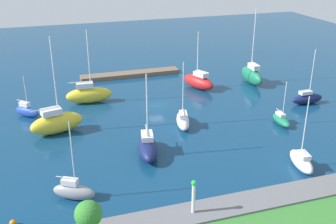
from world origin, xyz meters
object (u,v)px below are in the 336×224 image
at_px(sailboat_navy_inner_mooring, 148,147).
at_px(sailboat_white_near_pier, 183,120).
at_px(sailboat_blue_along_channel, 27,111).
at_px(sailboat_green_outer_mooring, 252,75).
at_px(sailboat_navy_by_breakwater, 307,98).
at_px(mooring_buoy_orange, 13,223).
at_px(sailboat_yellow_lone_south, 56,122).
at_px(sailboat_gray_far_south, 74,191).
at_px(park_tree_center, 88,215).
at_px(sailboat_yellow_far_north, 89,94).
at_px(harbor_beacon, 194,194).
at_px(sailboat_green_west_end, 281,120).
at_px(pier_dock, 130,74).
at_px(sailboat_red_center_basin, 199,81).
at_px(sailboat_white_off_beacon, 301,161).

relative_size(sailboat_navy_inner_mooring, sailboat_white_near_pier, 1.13).
relative_size(sailboat_blue_along_channel, sailboat_green_outer_mooring, 0.48).
distance_m(sailboat_navy_by_breakwater, mooring_buoy_orange, 51.67).
relative_size(sailboat_yellow_lone_south, mooring_buoy_orange, 21.06).
relative_size(sailboat_gray_far_south, sailboat_yellow_lone_south, 0.66).
xyz_separation_m(park_tree_center, sailboat_yellow_far_north, (-4.93, -38.06, -2.98)).
xyz_separation_m(harbor_beacon, sailboat_yellow_lone_south, (11.74, -25.43, -1.54)).
height_order(park_tree_center, sailboat_green_west_end, sailboat_green_west_end).
height_order(sailboat_blue_along_channel, sailboat_green_outer_mooring, sailboat_green_outer_mooring).
bearing_deg(harbor_beacon, sailboat_white_near_pier, -107.21).
bearing_deg(pier_dock, mooring_buoy_orange, 63.26).
bearing_deg(sailboat_navy_inner_mooring, sailboat_red_center_basin, 155.25).
relative_size(pier_dock, sailboat_white_near_pier, 2.05).
bearing_deg(pier_dock, harbor_beacon, 84.48).
height_order(sailboat_yellow_lone_south, mooring_buoy_orange, sailboat_yellow_lone_south).
bearing_deg(sailboat_yellow_far_north, mooring_buoy_orange, -107.44).
xyz_separation_m(park_tree_center, sailboat_green_west_end, (-32.02, -19.73, -3.81)).
bearing_deg(sailboat_red_center_basin, sailboat_white_near_pier, 126.62).
bearing_deg(sailboat_green_outer_mooring, mooring_buoy_orange, 128.67).
bearing_deg(sailboat_white_off_beacon, sailboat_green_west_end, -11.91).
distance_m(park_tree_center, sailboat_red_center_basin, 47.04).
bearing_deg(sailboat_green_west_end, sailboat_red_center_basin, -159.08).
xyz_separation_m(park_tree_center, sailboat_green_outer_mooring, (-37.19, -38.70, -2.82)).
bearing_deg(sailboat_white_near_pier, harbor_beacon, 177.54).
relative_size(harbor_beacon, sailboat_red_center_basin, 0.34).
bearing_deg(sailboat_red_center_basin, pier_dock, 19.30).
distance_m(sailboat_gray_far_south, sailboat_red_center_basin, 39.79).
bearing_deg(sailboat_navy_inner_mooring, harbor_beacon, 14.00).
bearing_deg(sailboat_navy_inner_mooring, sailboat_yellow_far_north, -156.40).
bearing_deg(sailboat_navy_inner_mooring, park_tree_center, -19.43).
distance_m(sailboat_yellow_lone_south, sailboat_green_outer_mooring, 40.09).
xyz_separation_m(harbor_beacon, sailboat_white_near_pier, (-6.79, -21.92, -2.22)).
relative_size(sailboat_yellow_lone_south, sailboat_white_off_beacon, 1.51).
relative_size(sailboat_yellow_far_north, sailboat_navy_inner_mooring, 1.12).
relative_size(park_tree_center, sailboat_white_near_pier, 0.49).
bearing_deg(sailboat_green_west_end, sailboat_navy_inner_mooring, -78.31).
bearing_deg(mooring_buoy_orange, sailboat_gray_far_south, -156.11).
height_order(sailboat_yellow_far_north, sailboat_yellow_lone_south, sailboat_yellow_lone_south).
xyz_separation_m(sailboat_blue_along_channel, sailboat_green_outer_mooring, (-42.65, -3.73, 0.76)).
height_order(park_tree_center, sailboat_navy_by_breakwater, sailboat_navy_by_breakwater).
relative_size(sailboat_gray_far_south, sailboat_blue_along_channel, 1.35).
height_order(pier_dock, sailboat_green_west_end, sailboat_green_west_end).
xyz_separation_m(sailboat_gray_far_south, sailboat_white_off_beacon, (-27.73, 2.00, -0.03)).
relative_size(pier_dock, sailboat_green_west_end, 2.93).
bearing_deg(sailboat_blue_along_channel, sailboat_red_center_basin, 51.61).
relative_size(sailboat_yellow_far_north, sailboat_green_outer_mooring, 0.88).
bearing_deg(sailboat_white_off_beacon, harbor_beacon, 118.53).
bearing_deg(sailboat_blue_along_channel, sailboat_green_west_end, 22.00).
distance_m(sailboat_green_west_end, sailboat_green_outer_mooring, 19.69).
height_order(sailboat_gray_far_south, sailboat_red_center_basin, sailboat_red_center_basin).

